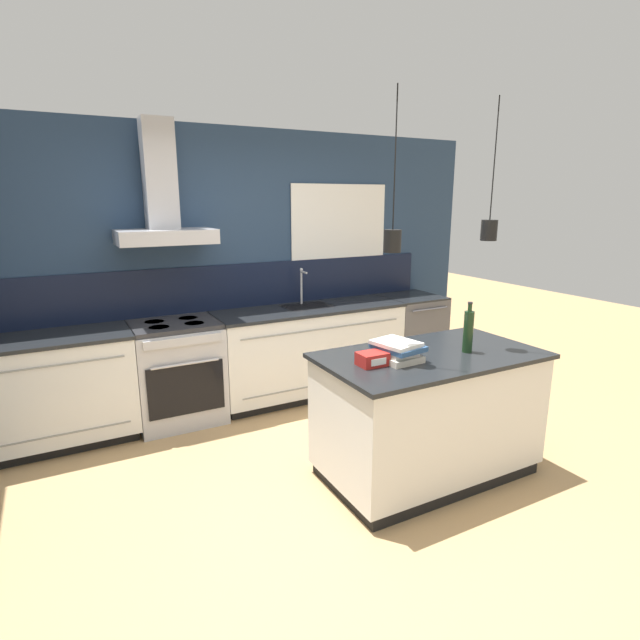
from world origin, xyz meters
The scene contains 10 objects.
ground_plane centered at (0.00, 0.00, 0.00)m, with size 16.00×16.00×0.00m, color tan.
wall_back centered at (-0.02, 2.00, 1.35)m, with size 5.60×2.22×2.60m.
counter_run_left centered at (-1.66, 1.69, 0.46)m, with size 1.43×0.64×0.91m.
counter_run_sink centered at (0.74, 1.69, 0.46)m, with size 1.91×0.64×1.28m.
oven_range centered at (-0.58, 1.69, 0.46)m, with size 0.74×0.66×0.91m.
dishwasher centered at (1.99, 1.69, 0.46)m, with size 0.61×0.65×0.91m.
kitchen_island centered at (0.79, -0.07, 0.46)m, with size 1.55×0.87×0.91m.
bottle_on_island centered at (1.03, -0.15, 1.06)m, with size 0.07×0.07×0.36m.
book_stack centered at (0.49, -0.07, 0.98)m, with size 0.31×0.34×0.13m.
red_supply_box centered at (0.29, -0.08, 0.95)m, with size 0.19×0.14×0.08m.
Camera 1 is at (-1.44, -2.61, 1.95)m, focal length 28.00 mm.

